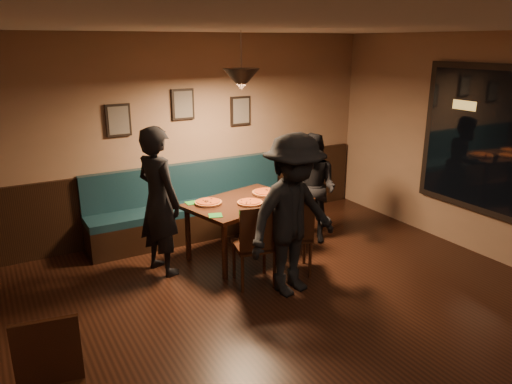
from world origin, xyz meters
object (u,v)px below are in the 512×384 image
booth_bench (194,202)px  tabasco_bottle (283,192)px  chair_near_left (254,243)px  chair_near_right (292,233)px  diner_right (312,188)px  diner_left (159,201)px  dining_table (243,228)px  soda_glass (297,194)px  diner_front (293,216)px

booth_bench → tabasco_bottle: size_ratio=25.01×
chair_near_left → chair_near_right: (0.55, 0.03, 0.00)m
diner_right → diner_left: bearing=-111.1°
dining_table → soda_glass: soda_glass is taller
soda_glass → diner_left: bearing=167.6°
diner_left → diner_front: bearing=-156.0°
diner_front → tabasco_bottle: size_ratio=14.91×
diner_left → diner_right: 2.15m
soda_glass → diner_front: bearing=-127.1°
tabasco_bottle → diner_left: bearing=175.0°
dining_table → diner_right: diner_right is taller
diner_front → soda_glass: 1.04m
diner_right → tabasco_bottle: (-0.50, -0.03, 0.04)m
chair_near_right → diner_front: bearing=-98.9°
diner_front → soda_glass: size_ratio=12.04×
chair_near_left → soda_glass: 1.05m
diner_front → tabasco_bottle: bearing=52.8°
dining_table → diner_right: bearing=-15.9°
diner_front → soda_glass: bearing=43.5°
chair_near_left → diner_left: bearing=147.3°
chair_near_left → diner_left: 1.22m
chair_near_right → dining_table: bearing=136.3°
chair_near_left → diner_front: bearing=-41.7°
dining_table → chair_near_right: bearing=-82.2°
chair_near_right → diner_left: (-1.36, 0.79, 0.40)m
diner_left → diner_front: (1.08, -1.20, 0.00)m
dining_table → chair_near_left: bearing=-122.8°
booth_bench → chair_near_right: (0.57, -1.63, -0.01)m
chair_near_right → tabasco_bottle: bearing=91.3°
diner_left → booth_bench: bearing=-61.0°
chair_near_left → diner_left: size_ratio=0.55×
diner_front → dining_table: bearing=81.1°
chair_near_left → soda_glass: chair_near_left is taller
chair_near_right → tabasco_bottle: 0.77m
booth_bench → diner_right: (1.36, -0.95, 0.25)m
chair_near_right → soda_glass: chair_near_right is taller
chair_near_right → tabasco_bottle: chair_near_right is taller
diner_right → chair_near_right: bearing=-67.3°
dining_table → diner_front: size_ratio=0.77×
diner_left → diner_right: (2.14, -0.11, -0.14)m
chair_near_left → diner_right: (1.33, 0.71, 0.26)m
dining_table → diner_right: 1.14m
chair_near_left → diner_left: diner_left is taller
diner_left → diner_front: 1.62m
soda_glass → dining_table: bearing=154.1°
booth_bench → chair_near_left: size_ratio=3.05×
chair_near_left → tabasco_bottle: 1.12m
dining_table → tabasco_bottle: bearing=-21.4°
dining_table → tabasco_bottle: 0.72m
booth_bench → soda_glass: bearing=-52.9°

